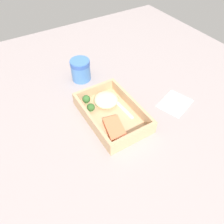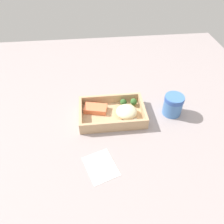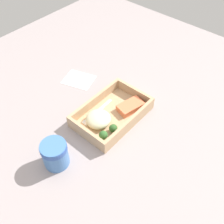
% 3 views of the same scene
% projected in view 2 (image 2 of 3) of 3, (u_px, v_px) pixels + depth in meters
% --- Properties ---
extents(ground_plane, '(1.60, 1.60, 0.02)m').
position_uv_depth(ground_plane, '(112.00, 118.00, 0.97)').
color(ground_plane, gray).
extents(takeout_tray, '(0.28, 0.18, 0.01)m').
position_uv_depth(takeout_tray, '(112.00, 115.00, 0.96)').
color(takeout_tray, tan).
rests_on(takeout_tray, ground_plane).
extents(tray_rim, '(0.28, 0.18, 0.04)m').
position_uv_depth(tray_rim, '(112.00, 111.00, 0.94)').
color(tray_rim, tan).
rests_on(tray_rim, takeout_tray).
extents(salmon_fillet, '(0.11, 0.08, 0.02)m').
position_uv_depth(salmon_fillet, '(96.00, 109.00, 0.97)').
color(salmon_fillet, '#ED774C').
rests_on(salmon_fillet, takeout_tray).
extents(mashed_potatoes, '(0.09, 0.09, 0.04)m').
position_uv_depth(mashed_potatoes, '(127.00, 112.00, 0.94)').
color(mashed_potatoes, beige).
rests_on(mashed_potatoes, takeout_tray).
extents(broccoli_floret_1, '(0.03, 0.03, 0.04)m').
position_uv_depth(broccoli_floret_1, '(134.00, 102.00, 0.99)').
color(broccoli_floret_1, '#789F57').
rests_on(broccoli_floret_1, takeout_tray).
extents(broccoli_floret_2, '(0.03, 0.03, 0.03)m').
position_uv_depth(broccoli_floret_2, '(123.00, 102.00, 0.99)').
color(broccoli_floret_2, '#7FAA68').
rests_on(broccoli_floret_2, takeout_tray).
extents(fork, '(0.16, 0.02, 0.00)m').
position_uv_depth(fork, '(121.00, 122.00, 0.92)').
color(fork, white).
rests_on(fork, takeout_tray).
extents(paper_cup, '(0.08, 0.08, 0.09)m').
position_uv_depth(paper_cup, '(173.00, 104.00, 0.95)').
color(paper_cup, '#4576B7').
rests_on(paper_cup, ground_plane).
extents(receipt_slip, '(0.13, 0.15, 0.00)m').
position_uv_depth(receipt_slip, '(101.00, 166.00, 0.78)').
color(receipt_slip, white).
rests_on(receipt_slip, ground_plane).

